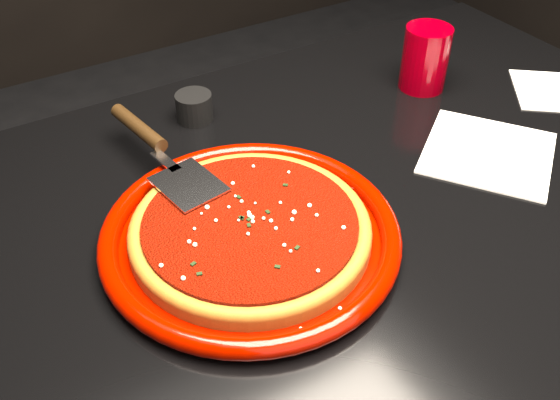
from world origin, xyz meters
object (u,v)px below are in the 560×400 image
(plate, at_px, (251,234))
(pizza_server, at_px, (162,151))
(table, at_px, (329,364))
(cup, at_px, (425,58))
(ramekin, at_px, (194,107))

(plate, relative_size, pizza_server, 1.22)
(table, height_order, plate, plate)
(pizza_server, relative_size, cup, 2.82)
(table, relative_size, ramekin, 21.22)
(table, relative_size, cup, 11.37)
(pizza_server, distance_m, cup, 0.47)
(table, xyz_separation_m, plate, (-0.15, -0.01, 0.39))
(plate, height_order, cup, cup)
(ramekin, bearing_deg, pizza_server, -130.54)
(pizza_server, bearing_deg, plate, -86.99)
(pizza_server, relative_size, ramekin, 5.27)
(pizza_server, xyz_separation_m, ramekin, (0.10, 0.12, -0.02))
(pizza_server, bearing_deg, cup, -7.90)
(plate, xyz_separation_m, cup, (0.43, 0.18, 0.04))
(table, xyz_separation_m, cup, (0.28, 0.17, 0.43))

